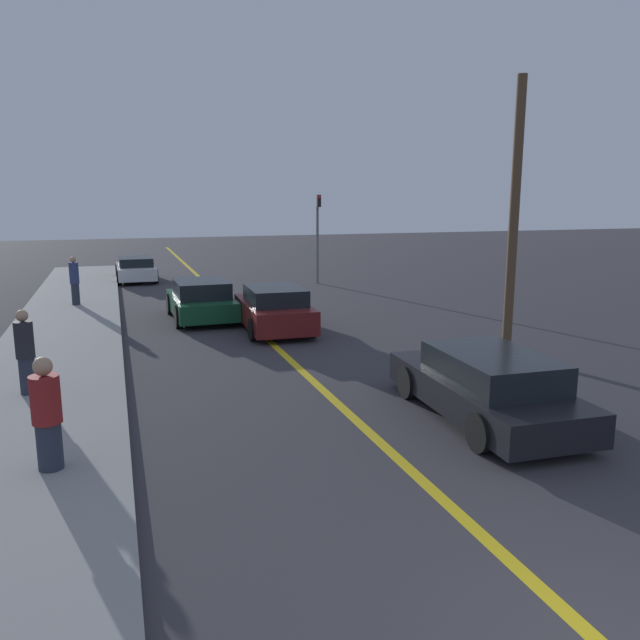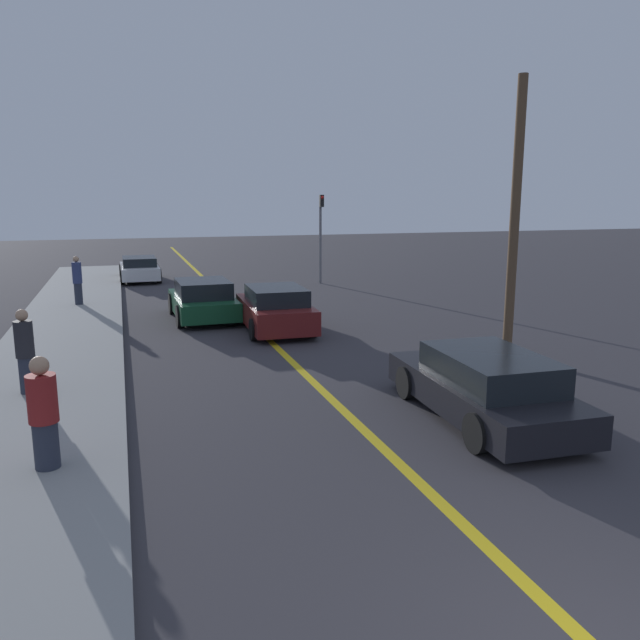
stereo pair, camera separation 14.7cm
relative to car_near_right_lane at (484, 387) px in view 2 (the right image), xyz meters
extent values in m
cube|color=gold|center=(-2.30, 11.96, -0.62)|extent=(0.20, 60.00, 0.01)
cube|color=gray|center=(-7.87, 10.90, -0.55)|extent=(3.22, 33.89, 0.15)
cube|color=black|center=(0.00, 0.07, -0.16)|extent=(2.02, 4.64, 0.56)
cube|color=black|center=(0.00, -0.16, 0.39)|extent=(1.72, 2.57, 0.53)
cylinder|color=black|center=(-0.82, 1.52, -0.29)|extent=(0.25, 0.67, 0.66)
cylinder|color=black|center=(0.93, 1.45, -0.29)|extent=(0.25, 0.67, 0.66)
cylinder|color=black|center=(-0.93, -1.31, -0.29)|extent=(0.25, 0.67, 0.66)
cylinder|color=black|center=(0.82, -1.38, -0.29)|extent=(0.25, 0.67, 0.66)
cube|color=maroon|center=(-1.81, 8.71, -0.10)|extent=(1.94, 4.03, 0.69)
cube|color=black|center=(-1.81, 8.51, 0.49)|extent=(1.66, 2.24, 0.49)
cylinder|color=black|center=(-2.62, 9.97, -0.30)|extent=(0.24, 0.65, 0.65)
cylinder|color=black|center=(-0.91, 9.91, -0.30)|extent=(0.24, 0.65, 0.65)
cylinder|color=black|center=(-2.71, 7.50, -0.30)|extent=(0.24, 0.65, 0.65)
cylinder|color=black|center=(-1.00, 7.44, -0.30)|extent=(0.24, 0.65, 0.65)
cube|color=#144728|center=(-3.68, 11.18, -0.13)|extent=(1.93, 4.02, 0.59)
cube|color=black|center=(-3.68, 10.98, 0.43)|extent=(1.68, 2.22, 0.54)
cylinder|color=black|center=(-4.58, 12.40, -0.26)|extent=(0.23, 0.72, 0.72)
cylinder|color=black|center=(-2.81, 12.43, -0.26)|extent=(0.23, 0.72, 0.72)
cylinder|color=black|center=(-4.54, 9.93, -0.26)|extent=(0.23, 0.72, 0.72)
cylinder|color=black|center=(-2.77, 9.96, -0.26)|extent=(0.23, 0.72, 0.72)
cube|color=silver|center=(-5.37, 21.83, -0.15)|extent=(1.76, 4.03, 0.56)
cube|color=black|center=(-5.37, 21.63, 0.33)|extent=(1.54, 2.22, 0.41)
cylinder|color=black|center=(-6.20, 23.07, -0.28)|extent=(0.23, 0.69, 0.69)
cylinder|color=black|center=(-4.56, 23.09, -0.28)|extent=(0.23, 0.69, 0.69)
cylinder|color=black|center=(-6.17, 20.58, -0.28)|extent=(0.23, 0.69, 0.69)
cylinder|color=black|center=(-4.54, 20.60, -0.28)|extent=(0.23, 0.69, 0.69)
cylinder|color=#282D3D|center=(-7.37, -0.18, -0.12)|extent=(0.35, 0.35, 0.70)
cylinder|color=maroon|center=(-7.37, -0.18, 0.58)|extent=(0.42, 0.42, 0.70)
sphere|color=tan|center=(-7.37, -0.18, 1.06)|extent=(0.27, 0.27, 0.27)
cylinder|color=#282D3D|center=(-8.10, 3.75, -0.10)|extent=(0.31, 0.31, 0.74)
cylinder|color=#232328|center=(-8.10, 3.75, 0.63)|extent=(0.36, 0.36, 0.74)
sphere|color=tan|center=(-8.10, 3.75, 1.11)|extent=(0.23, 0.23, 0.23)
cylinder|color=#282D3D|center=(-7.74, 14.58, -0.09)|extent=(0.28, 0.28, 0.77)
cylinder|color=navy|center=(-7.74, 14.58, 0.68)|extent=(0.33, 0.33, 0.77)
sphere|color=tan|center=(-7.74, 14.58, 1.18)|extent=(0.21, 0.21, 0.21)
cylinder|color=slate|center=(2.69, 18.23, 1.42)|extent=(0.12, 0.12, 4.09)
cube|color=black|center=(2.69, 18.05, 3.19)|extent=(0.18, 0.18, 0.55)
sphere|color=red|center=(2.69, 17.96, 3.36)|extent=(0.14, 0.14, 0.14)
cylinder|color=brown|center=(3.15, 3.91, 2.82)|extent=(0.24, 0.24, 6.88)
camera|label=1|loc=(-6.31, -9.42, 3.41)|focal=35.00mm
camera|label=2|loc=(-6.17, -9.47, 3.41)|focal=35.00mm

